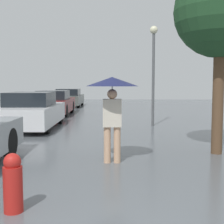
{
  "coord_description": "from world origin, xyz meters",
  "views": [
    {
      "loc": [
        -0.17,
        -2.49,
        1.69
      ],
      "look_at": [
        -0.15,
        4.04,
        1.09
      ],
      "focal_mm": 50.0,
      "sensor_mm": 36.0,
      "label": 1
    }
  ],
  "objects_px": {
    "parked_car_third": "(53,103)",
    "parked_car_farthest": "(68,98)",
    "fire_hydrant": "(12,183)",
    "street_lamp": "(153,60)",
    "pedestrian": "(111,93)",
    "parked_car_second": "(31,111)",
    "tree": "(220,12)"
  },
  "relations": [
    {
      "from": "tree",
      "to": "pedestrian",
      "type": "bearing_deg",
      "value": -160.71
    },
    {
      "from": "parked_car_second",
      "to": "parked_car_farthest",
      "type": "distance_m",
      "value": 11.2
    },
    {
      "from": "parked_car_farthest",
      "to": "fire_hydrant",
      "type": "distance_m",
      "value": 19.0
    },
    {
      "from": "parked_car_second",
      "to": "fire_hydrant",
      "type": "xyz_separation_m",
      "value": [
        1.72,
        -7.71,
        -0.24
      ]
    },
    {
      "from": "street_lamp",
      "to": "fire_hydrant",
      "type": "bearing_deg",
      "value": -109.31
    },
    {
      "from": "parked_car_second",
      "to": "parked_car_third",
      "type": "bearing_deg",
      "value": 91.12
    },
    {
      "from": "pedestrian",
      "to": "parked_car_second",
      "type": "bearing_deg",
      "value": 120.41
    },
    {
      "from": "fire_hydrant",
      "to": "street_lamp",
      "type": "bearing_deg",
      "value": 70.69
    },
    {
      "from": "parked_car_third",
      "to": "fire_hydrant",
      "type": "distance_m",
      "value": 12.89
    },
    {
      "from": "street_lamp",
      "to": "parked_car_second",
      "type": "bearing_deg",
      "value": -172.24
    },
    {
      "from": "parked_car_third",
      "to": "parked_car_farthest",
      "type": "height_order",
      "value": "parked_car_third"
    },
    {
      "from": "street_lamp",
      "to": "parked_car_farthest",
      "type": "bearing_deg",
      "value": 114.36
    },
    {
      "from": "parked_car_farthest",
      "to": "street_lamp",
      "type": "distance_m",
      "value": 11.77
    },
    {
      "from": "parked_car_second",
      "to": "parked_car_third",
      "type": "height_order",
      "value": "parked_car_second"
    },
    {
      "from": "street_lamp",
      "to": "fire_hydrant",
      "type": "distance_m",
      "value": 9.11
    },
    {
      "from": "parked_car_farthest",
      "to": "street_lamp",
      "type": "relative_size",
      "value": 1.12
    },
    {
      "from": "fire_hydrant",
      "to": "parked_car_second",
      "type": "bearing_deg",
      "value": 102.6
    },
    {
      "from": "street_lamp",
      "to": "tree",
      "type": "bearing_deg",
      "value": -79.59
    },
    {
      "from": "parked_car_third",
      "to": "parked_car_farthest",
      "type": "bearing_deg",
      "value": 90.41
    },
    {
      "from": "parked_car_third",
      "to": "fire_hydrant",
      "type": "bearing_deg",
      "value": -81.88
    },
    {
      "from": "tree",
      "to": "fire_hydrant",
      "type": "height_order",
      "value": "tree"
    },
    {
      "from": "tree",
      "to": "fire_hydrant",
      "type": "xyz_separation_m",
      "value": [
        -3.82,
        -3.43,
        -2.94
      ]
    },
    {
      "from": "pedestrian",
      "to": "parked_car_third",
      "type": "relative_size",
      "value": 0.43
    },
    {
      "from": "tree",
      "to": "street_lamp",
      "type": "distance_m",
      "value": 5.04
    },
    {
      "from": "parked_car_third",
      "to": "tree",
      "type": "height_order",
      "value": "tree"
    },
    {
      "from": "parked_car_farthest",
      "to": "street_lamp",
      "type": "bearing_deg",
      "value": -65.64
    },
    {
      "from": "pedestrian",
      "to": "parked_car_farthest",
      "type": "distance_m",
      "value": 16.68
    },
    {
      "from": "parked_car_second",
      "to": "street_lamp",
      "type": "xyz_separation_m",
      "value": [
        4.64,
        0.63,
        1.98
      ]
    },
    {
      "from": "pedestrian",
      "to": "tree",
      "type": "bearing_deg",
      "value": 19.29
    },
    {
      "from": "pedestrian",
      "to": "parked_car_third",
      "type": "xyz_separation_m",
      "value": [
        -3.12,
        10.21,
        -0.87
      ]
    },
    {
      "from": "parked_car_farthest",
      "to": "parked_car_second",
      "type": "bearing_deg",
      "value": -89.27
    },
    {
      "from": "pedestrian",
      "to": "parked_car_second",
      "type": "relative_size",
      "value": 0.44
    }
  ]
}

